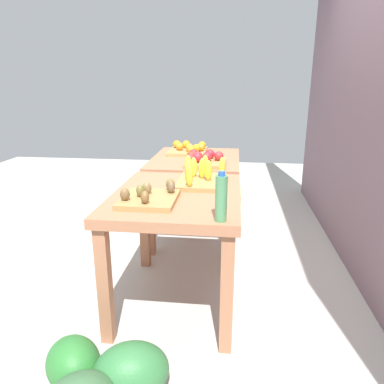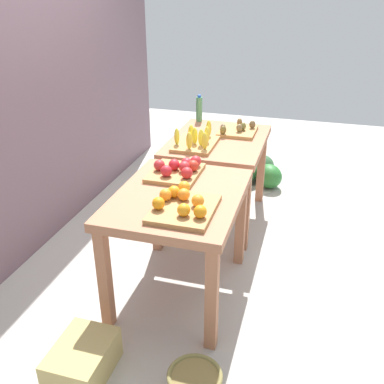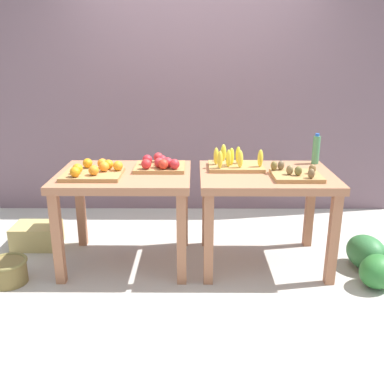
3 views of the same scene
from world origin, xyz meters
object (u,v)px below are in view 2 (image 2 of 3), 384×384
(display_table_left, at_px, (179,209))
(orange_bin, at_px, (183,205))
(banana_crate, at_px, (196,141))
(apple_bin, at_px, (178,170))
(kiwi_bin, at_px, (237,130))
(display_table_right, at_px, (218,151))
(watermelon_pile, at_px, (256,171))
(cardboard_produce_box, at_px, (83,360))
(water_bottle, at_px, (199,109))

(display_table_left, height_order, orange_bin, orange_bin)
(banana_crate, bearing_deg, display_table_left, -171.43)
(orange_bin, bearing_deg, apple_bin, 20.87)
(kiwi_bin, bearing_deg, display_table_right, 146.36)
(banana_crate, bearing_deg, watermelon_pile, -18.07)
(orange_bin, relative_size, watermelon_pile, 0.63)
(kiwi_bin, bearing_deg, watermelon_pile, -8.55)
(display_table_right, xyz_separation_m, watermelon_pile, (0.88, -0.23, -0.53))
(display_table_left, relative_size, orange_bin, 2.34)
(display_table_left, xyz_separation_m, display_table_right, (1.12, 0.00, 0.00))
(banana_crate, relative_size, kiwi_bin, 1.20)
(display_table_left, bearing_deg, cardboard_produce_box, 160.89)
(display_table_left, relative_size, banana_crate, 2.36)
(display_table_right, distance_m, kiwi_bin, 0.28)
(watermelon_pile, relative_size, cardboard_produce_box, 1.77)
(display_table_left, height_order, apple_bin, apple_bin)
(water_bottle, xyz_separation_m, watermelon_pile, (0.43, -0.53, -0.76))
(cardboard_produce_box, bearing_deg, display_table_right, -8.59)
(display_table_right, xyz_separation_m, cardboard_produce_box, (-1.99, 0.30, -0.56))
(water_bottle, bearing_deg, watermelon_pile, -51.22)
(display_table_right, bearing_deg, apple_bin, 173.62)
(kiwi_bin, xyz_separation_m, water_bottle, (0.26, 0.43, 0.09))
(banana_crate, bearing_deg, water_bottle, 13.26)
(banana_crate, bearing_deg, kiwi_bin, -31.01)
(kiwi_bin, bearing_deg, display_table_left, 174.30)
(apple_bin, height_order, banana_crate, banana_crate)
(display_table_right, xyz_separation_m, kiwi_bin, (0.20, -0.13, 0.14))
(apple_bin, xyz_separation_m, cardboard_produce_box, (-1.14, 0.21, -0.72))
(orange_bin, relative_size, apple_bin, 1.11)
(orange_bin, xyz_separation_m, water_bottle, (1.79, 0.39, 0.08))
(kiwi_bin, distance_m, watermelon_pile, 0.96)
(display_table_left, bearing_deg, display_table_right, 0.00)
(display_table_right, xyz_separation_m, banana_crate, (-0.24, 0.13, 0.16))
(display_table_right, height_order, cardboard_produce_box, display_table_right)
(apple_bin, xyz_separation_m, banana_crate, (0.60, 0.04, 0.00))
(display_table_left, relative_size, apple_bin, 2.60)
(display_table_right, xyz_separation_m, apple_bin, (-0.84, 0.09, 0.16))
(display_table_left, relative_size, display_table_right, 1.00)
(orange_bin, relative_size, cardboard_produce_box, 1.11)
(display_table_right, distance_m, apple_bin, 0.86)
(orange_bin, height_order, apple_bin, apple_bin)
(orange_bin, height_order, cardboard_produce_box, orange_bin)
(banana_crate, height_order, watermelon_pile, banana_crate)
(display_table_right, bearing_deg, orange_bin, -176.07)
(display_table_right, relative_size, cardboard_produce_box, 2.60)
(watermelon_pile, bearing_deg, display_table_left, 173.32)
(kiwi_bin, height_order, water_bottle, water_bottle)
(watermelon_pile, bearing_deg, orange_bin, 176.30)
(display_table_left, height_order, cardboard_produce_box, display_table_left)
(display_table_left, bearing_deg, kiwi_bin, -5.70)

